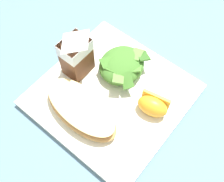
# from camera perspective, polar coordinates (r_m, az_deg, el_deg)

# --- Properties ---
(ground) EXTENTS (3.00, 3.00, 0.00)m
(ground) POSITION_cam_1_polar(r_m,az_deg,el_deg) (0.57, 0.00, -1.26)
(ground) COLOR slate
(white_plate) EXTENTS (0.28, 0.28, 0.02)m
(white_plate) POSITION_cam_1_polar(r_m,az_deg,el_deg) (0.57, 0.00, -0.88)
(white_plate) COLOR white
(white_plate) RESTS_ON ground
(cheesy_pizza_bread) EXTENTS (0.09, 0.17, 0.04)m
(cheesy_pizza_bread) POSITION_cam_1_polar(r_m,az_deg,el_deg) (0.53, -6.47, -3.73)
(cheesy_pizza_bread) COLOR tan
(cheesy_pizza_bread) RESTS_ON white_plate
(green_salad_pile) EXTENTS (0.11, 0.10, 0.04)m
(green_salad_pile) POSITION_cam_1_polar(r_m,az_deg,el_deg) (0.57, 2.04, 5.37)
(green_salad_pile) COLOR #3D7028
(green_salad_pile) RESTS_ON white_plate
(milk_carton) EXTENTS (0.06, 0.04, 0.11)m
(milk_carton) POSITION_cam_1_polar(r_m,az_deg,el_deg) (0.55, -7.24, 8.11)
(milk_carton) COLOR brown
(milk_carton) RESTS_ON white_plate
(orange_wedge_front) EXTENTS (0.05, 0.07, 0.04)m
(orange_wedge_front) POSITION_cam_1_polar(r_m,az_deg,el_deg) (0.53, 8.46, -3.00)
(orange_wedge_front) COLOR orange
(orange_wedge_front) RESTS_ON white_plate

